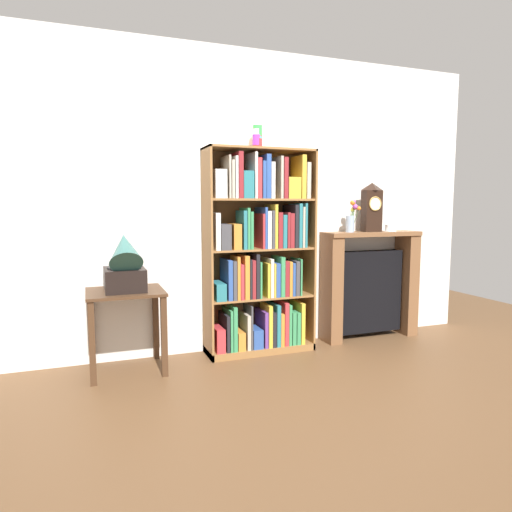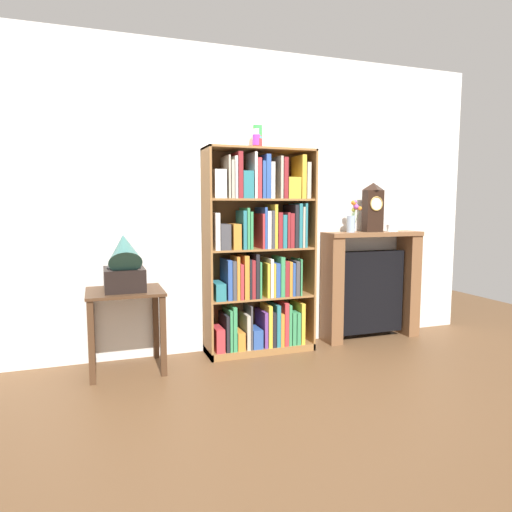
# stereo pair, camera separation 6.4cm
# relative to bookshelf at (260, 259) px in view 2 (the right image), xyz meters

# --- Properties ---
(ground_plane) EXTENTS (7.46, 6.40, 0.02)m
(ground_plane) POSITION_rel_bookshelf_xyz_m (-0.00, -0.11, -0.82)
(ground_plane) COLOR brown
(wall_back) EXTENTS (4.46, 0.08, 2.60)m
(wall_back) POSITION_rel_bookshelf_xyz_m (0.01, 0.21, 0.49)
(wall_back) COLOR silver
(wall_back) RESTS_ON ground
(bookshelf) EXTENTS (0.94, 0.32, 1.74)m
(bookshelf) POSITION_rel_bookshelf_xyz_m (0.00, 0.00, 0.00)
(bookshelf) COLOR olive
(bookshelf) RESTS_ON ground
(cup_stack) EXTENTS (0.08, 0.08, 0.20)m
(cup_stack) POSITION_rel_bookshelf_xyz_m (-0.01, 0.06, 1.03)
(cup_stack) COLOR red
(cup_stack) RESTS_ON bookshelf
(side_table_left) EXTENTS (0.57, 0.51, 0.63)m
(side_table_left) POSITION_rel_bookshelf_xyz_m (-1.13, -0.08, -0.33)
(side_table_left) COLOR #472D1C
(side_table_left) RESTS_ON ground
(gramophone) EXTENTS (0.30, 0.46, 0.51)m
(gramophone) POSITION_rel_bookshelf_xyz_m (-1.13, -0.13, 0.01)
(gramophone) COLOR black
(gramophone) RESTS_ON side_table_left
(fireplace_mantel) EXTENTS (0.97, 0.27, 1.02)m
(fireplace_mantel) POSITION_rel_bookshelf_xyz_m (1.14, 0.06, -0.31)
(fireplace_mantel) COLOR brown
(fireplace_mantel) RESTS_ON ground
(mantel_clock) EXTENTS (0.18, 0.11, 0.46)m
(mantel_clock) POSITION_rel_bookshelf_xyz_m (1.14, 0.03, 0.44)
(mantel_clock) COLOR black
(mantel_clock) RESTS_ON fireplace_mantel
(flower_vase) EXTENTS (0.12, 0.11, 0.30)m
(flower_vase) POSITION_rel_bookshelf_xyz_m (0.91, 0.03, 0.34)
(flower_vase) COLOR #99B2D1
(flower_vase) RESTS_ON fireplace_mantel
(teacup_with_saucer) EXTENTS (0.14, 0.14, 0.06)m
(teacup_with_saucer) POSITION_rel_bookshelf_xyz_m (1.34, 0.04, 0.24)
(teacup_with_saucer) COLOR white
(teacup_with_saucer) RESTS_ON fireplace_mantel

